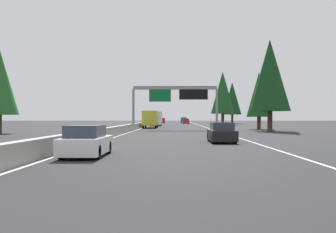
% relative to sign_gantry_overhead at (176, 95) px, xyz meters
% --- Properties ---
extents(ground_plane, '(320.00, 320.00, 0.00)m').
position_rel_sign_gantry_overhead_xyz_m(ground_plane, '(6.15, 6.04, -5.14)').
color(ground_plane, '#262628').
extents(median_barrier, '(180.00, 0.56, 0.90)m').
position_rel_sign_gantry_overhead_xyz_m(median_barrier, '(26.15, 6.34, -4.69)').
color(median_barrier, '#9E9B93').
rests_on(median_barrier, ground).
extents(shoulder_stripe_right, '(160.00, 0.16, 0.01)m').
position_rel_sign_gantry_overhead_xyz_m(shoulder_stripe_right, '(16.15, -5.48, -5.14)').
color(shoulder_stripe_right, silver).
rests_on(shoulder_stripe_right, ground).
extents(shoulder_stripe_median, '(160.00, 0.16, 0.01)m').
position_rel_sign_gantry_overhead_xyz_m(shoulder_stripe_median, '(16.15, 5.79, -5.14)').
color(shoulder_stripe_median, silver).
rests_on(shoulder_stripe_median, ground).
extents(sign_gantry_overhead, '(0.50, 12.68, 6.46)m').
position_rel_sign_gantry_overhead_xyz_m(sign_gantry_overhead, '(0.00, 0.00, 0.00)').
color(sign_gantry_overhead, gray).
rests_on(sign_gantry_overhead, ground).
extents(sedan_mid_right, '(4.40, 1.80, 1.47)m').
position_rel_sign_gantry_overhead_xyz_m(sedan_mid_right, '(-39.71, 4.40, -4.46)').
color(sedan_mid_right, white).
rests_on(sedan_mid_right, ground).
extents(sedan_far_right, '(4.40, 1.80, 1.47)m').
position_rel_sign_gantry_overhead_xyz_m(sedan_far_right, '(-29.16, -3.21, -4.46)').
color(sedan_far_right, black).
rests_on(sedan_far_right, ground).
extents(box_truck_mid_left, '(8.50, 2.40, 2.95)m').
position_rel_sign_gantry_overhead_xyz_m(box_truck_mid_left, '(10.70, 4.47, -3.53)').
color(box_truck_mid_left, gold).
rests_on(box_truck_mid_left, ground).
extents(sedan_near_right, '(4.40, 1.80, 1.47)m').
position_rel_sign_gantry_overhead_xyz_m(sedan_near_right, '(61.69, -3.15, -4.46)').
color(sedan_near_right, '#1E4793').
rests_on(sedan_near_right, ground).
extents(minivan_near_center, '(5.00, 1.95, 1.69)m').
position_rel_sign_gantry_overhead_xyz_m(minivan_near_center, '(65.43, 4.26, -4.19)').
color(minivan_near_center, red).
rests_on(minivan_near_center, ground).
extents(pickup_far_left, '(5.60, 2.00, 1.86)m').
position_rel_sign_gantry_overhead_xyz_m(pickup_far_left, '(71.57, -2.76, -4.23)').
color(pickup_far_left, '#1E4793').
rests_on(pickup_far_left, ground).
extents(bus_distant_b, '(11.50, 2.55, 3.10)m').
position_rel_sign_gantry_overhead_xyz_m(bus_distant_b, '(30.40, 4.46, -3.43)').
color(bus_distant_b, white).
rests_on(bus_distant_b, ground).
extents(sedan_distant_a, '(4.40, 1.80, 1.47)m').
position_rel_sign_gantry_overhead_xyz_m(sedan_distant_a, '(52.20, -2.96, -4.46)').
color(sedan_distant_a, red).
rests_on(sedan_distant_a, ground).
extents(conifer_right_near, '(5.37, 5.37, 12.21)m').
position_rel_sign_gantry_overhead_xyz_m(conifer_right_near, '(-5.69, -12.39, 2.28)').
color(conifer_right_near, '#4C3823').
rests_on(conifer_right_near, ground).
extents(conifer_right_mid, '(3.85, 3.85, 8.74)m').
position_rel_sign_gantry_overhead_xyz_m(conifer_right_mid, '(2.59, -12.70, 0.16)').
color(conifer_right_mid, '#4C3823').
rests_on(conifer_right_mid, ground).
extents(conifer_right_far, '(5.42, 5.42, 12.31)m').
position_rel_sign_gantry_overhead_xyz_m(conifer_right_far, '(31.97, -10.72, 2.34)').
color(conifer_right_far, '#4C3823').
rests_on(conifer_right_far, ground).
extents(conifer_right_distant, '(5.42, 5.42, 12.32)m').
position_rel_sign_gantry_overhead_xyz_m(conifer_right_distant, '(59.20, -16.84, 2.35)').
color(conifer_right_distant, '#4C3823').
rests_on(conifer_right_distant, ground).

